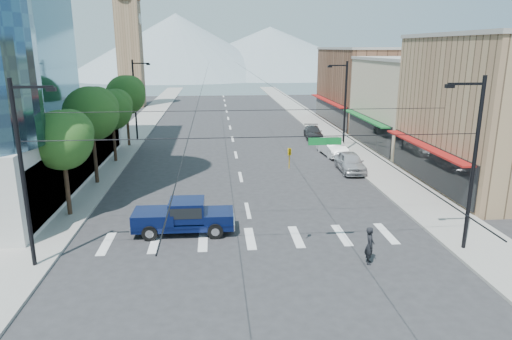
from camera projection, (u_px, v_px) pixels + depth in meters
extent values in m
plane|color=#28282B|center=(256.00, 250.00, 23.89)|extent=(160.00, 160.00, 0.00)
cube|color=gray|center=(140.00, 126.00, 61.29)|extent=(4.00, 120.00, 0.15)
cube|color=gray|center=(316.00, 123.00, 63.39)|extent=(4.00, 120.00, 0.15)
cube|color=#8C6B4C|center=(512.00, 114.00, 33.83)|extent=(12.00, 14.00, 11.00)
cube|color=tan|center=(426.00, 105.00, 47.56)|extent=(12.00, 14.00, 9.00)
cube|color=brown|center=(374.00, 87.00, 62.81)|extent=(12.00, 18.00, 10.00)
cube|color=#8C6B4C|center=(130.00, 55.00, 79.73)|extent=(4.00, 4.00, 18.00)
cone|color=gray|center=(177.00, 45.00, 163.97)|extent=(80.00, 80.00, 22.00)
cone|color=gray|center=(270.00, 51.00, 177.17)|extent=(90.00, 90.00, 18.00)
cylinder|color=black|center=(67.00, 181.00, 28.09)|extent=(0.28, 0.28, 4.55)
sphere|color=#1C4E1A|center=(62.00, 140.00, 27.42)|extent=(3.64, 3.64, 3.64)
sphere|color=#1C4E1A|center=(70.00, 133.00, 27.64)|extent=(2.86, 2.86, 2.86)
cylinder|color=black|center=(95.00, 152.00, 34.75)|extent=(0.28, 0.28, 5.11)
sphere|color=#1C4E1A|center=(91.00, 114.00, 33.99)|extent=(4.09, 4.09, 4.09)
sphere|color=#1C4E1A|center=(97.00, 108.00, 34.21)|extent=(3.21, 3.21, 3.21)
cylinder|color=black|center=(114.00, 138.00, 41.55)|extent=(0.28, 0.28, 4.55)
sphere|color=#1C4E1A|center=(112.00, 110.00, 40.88)|extent=(3.64, 3.64, 3.64)
sphere|color=#1C4E1A|center=(117.00, 105.00, 41.10)|extent=(2.86, 2.86, 2.86)
cylinder|color=black|center=(128.00, 123.00, 48.21)|extent=(0.28, 0.28, 5.11)
sphere|color=#1C4E1A|center=(126.00, 95.00, 47.45)|extent=(4.09, 4.09, 4.09)
sphere|color=#1C4E1A|center=(130.00, 91.00, 47.67)|extent=(3.21, 3.21, 3.21)
cylinder|color=black|center=(23.00, 178.00, 20.82)|extent=(0.20, 0.20, 9.00)
cylinder|color=black|center=(474.00, 167.00, 22.71)|extent=(0.20, 0.20, 9.00)
cylinder|color=black|center=(258.00, 137.00, 21.32)|extent=(21.60, 0.04, 0.04)
imported|color=gold|center=(289.00, 158.00, 21.73)|extent=(0.16, 0.20, 1.00)
cube|color=#0C6626|center=(325.00, 141.00, 21.67)|extent=(1.60, 0.06, 0.35)
cylinder|color=black|center=(135.00, 101.00, 50.63)|extent=(0.20, 0.20, 9.00)
cube|color=black|center=(141.00, 63.00, 49.64)|extent=(1.80, 0.12, 0.12)
cube|color=black|center=(148.00, 64.00, 49.74)|extent=(0.40, 0.25, 0.18)
cylinder|color=black|center=(345.00, 108.00, 44.83)|extent=(0.20, 0.20, 9.00)
cube|color=black|center=(338.00, 65.00, 43.68)|extent=(1.80, 0.12, 0.12)
cube|color=black|center=(330.00, 67.00, 43.64)|extent=(0.40, 0.25, 0.18)
cube|color=#071037|center=(184.00, 223.00, 26.00)|extent=(5.66, 2.12, 0.36)
cube|color=#071037|center=(219.00, 216.00, 26.04)|extent=(1.66, 1.97, 0.56)
cube|color=#071037|center=(187.00, 210.00, 25.80)|extent=(1.97, 1.92, 1.13)
cube|color=black|center=(187.00, 208.00, 25.77)|extent=(1.77, 1.95, 0.61)
cube|color=#071037|center=(154.00, 217.00, 25.75)|extent=(2.38, 2.08, 0.67)
cube|color=silver|center=(233.00, 222.00, 26.21)|extent=(0.15, 1.95, 0.36)
cube|color=silver|center=(134.00, 225.00, 25.79)|extent=(0.15, 1.95, 0.31)
cylinder|color=black|center=(215.00, 231.00, 25.23)|extent=(0.86, 0.32, 0.86)
cylinder|color=black|center=(216.00, 218.00, 27.10)|extent=(0.86, 0.32, 0.86)
cylinder|color=black|center=(150.00, 233.00, 24.96)|extent=(0.86, 0.32, 0.86)
cylinder|color=black|center=(155.00, 220.00, 26.83)|extent=(0.86, 0.32, 0.86)
imported|color=black|center=(370.00, 245.00, 22.20)|extent=(0.60, 0.77, 1.88)
imported|color=#B1B1B6|center=(350.00, 162.00, 38.77)|extent=(2.11, 4.93, 1.66)
imported|color=white|center=(332.00, 147.00, 44.62)|extent=(2.18, 5.18, 1.67)
imported|color=#2E2D30|center=(313.00, 132.00, 53.17)|extent=(2.39, 4.92, 1.38)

